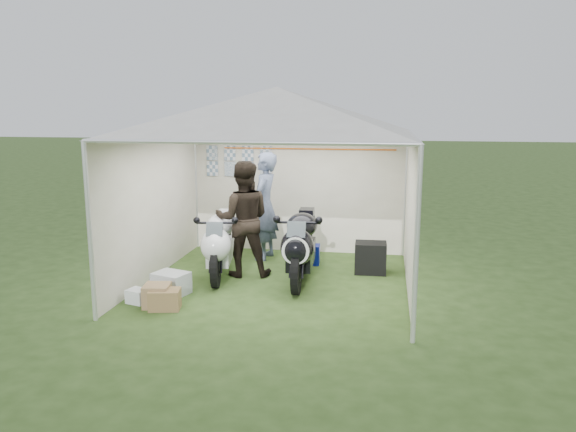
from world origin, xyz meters
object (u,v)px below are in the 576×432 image
object	(u,v)px
crate_1	(157,295)
crate_3	(165,299)
equipment_box	(371,258)
paddock_stand	(307,254)
person_dark_jacket	(243,219)
motorcycle_black	(301,243)
person_blue_jacket	(264,206)
motorcycle_white	(220,242)
canopy_tent	(277,116)
crate_2	(137,296)
crate_0	(171,283)

from	to	relation	value
crate_1	crate_3	bearing A→B (deg)	-30.08
equipment_box	crate_3	xyz separation A→B (m)	(-2.70, -2.22, -0.12)
paddock_stand	person_dark_jacket	world-z (taller)	person_dark_jacket
motorcycle_black	person_blue_jacket	world-z (taller)	person_blue_jacket
motorcycle_white	crate_1	bearing A→B (deg)	-116.19
equipment_box	crate_3	bearing A→B (deg)	-140.48
canopy_tent	person_blue_jacket	distance (m)	2.14
canopy_tent	motorcycle_white	distance (m)	2.24
paddock_stand	crate_2	distance (m)	3.17
canopy_tent	person_dark_jacket	distance (m)	1.77
person_dark_jacket	crate_1	size ratio (longest dim) A/B	5.39
motorcycle_white	crate_2	distance (m)	1.72
crate_1	motorcycle_white	bearing A→B (deg)	74.11
equipment_box	crate_2	world-z (taller)	equipment_box
motorcycle_black	person_blue_jacket	xyz separation A→B (m)	(-0.85, 1.22, 0.35)
motorcycle_black	crate_3	world-z (taller)	motorcycle_black
motorcycle_black	equipment_box	xyz separation A→B (m)	(1.07, 0.65, -0.35)
person_blue_jacket	equipment_box	xyz separation A→B (m)	(1.92, -0.57, -0.71)
person_dark_jacket	equipment_box	xyz separation A→B (m)	(2.04, 0.49, -0.68)
canopy_tent	person_blue_jacket	bearing A→B (deg)	110.72
canopy_tent	crate_2	xyz separation A→B (m)	(-1.75, -1.32, -2.48)
crate_1	crate_3	world-z (taller)	crate_1
crate_2	person_dark_jacket	bearing A→B (deg)	54.11
crate_1	crate_0	bearing A→B (deg)	90.83
crate_0	person_blue_jacket	bearing A→B (deg)	66.82
paddock_stand	person_dark_jacket	bearing A→B (deg)	-137.43
crate_1	equipment_box	bearing A→B (deg)	36.97
paddock_stand	motorcycle_white	bearing A→B (deg)	-143.43
motorcycle_black	crate_2	size ratio (longest dim) A/B	8.30
crate_3	equipment_box	bearing A→B (deg)	39.52
paddock_stand	equipment_box	size ratio (longest dim) A/B	0.88
motorcycle_black	person_blue_jacket	distance (m)	1.53
canopy_tent	person_blue_jacket	xyz separation A→B (m)	(-0.50, 1.31, -1.61)
crate_3	motorcycle_black	bearing A→B (deg)	44.04
motorcycle_white	crate_2	size ratio (longest dim) A/B	7.71
paddock_stand	crate_0	xyz separation A→B (m)	(-1.73, -1.96, -0.01)
canopy_tent	motorcycle_black	world-z (taller)	canopy_tent
motorcycle_white	motorcycle_black	bearing A→B (deg)	-12.64
motorcycle_white	crate_1	distance (m)	1.66
canopy_tent	person_dark_jacket	size ratio (longest dim) A/B	3.03
equipment_box	crate_1	size ratio (longest dim) A/B	1.47
person_dark_jacket	crate_2	world-z (taller)	person_dark_jacket
crate_0	motorcycle_black	bearing A→B (deg)	28.10
paddock_stand	crate_3	size ratio (longest dim) A/B	1.10
person_blue_jacket	equipment_box	world-z (taller)	person_blue_jacket
equipment_box	crate_0	xyz separation A→B (m)	(-2.85, -1.60, -0.09)
paddock_stand	crate_1	bearing A→B (deg)	-124.61
equipment_box	person_blue_jacket	bearing A→B (deg)	163.32
motorcycle_black	paddock_stand	distance (m)	1.10
canopy_tent	crate_3	xyz separation A→B (m)	(-1.27, -1.49, -2.44)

